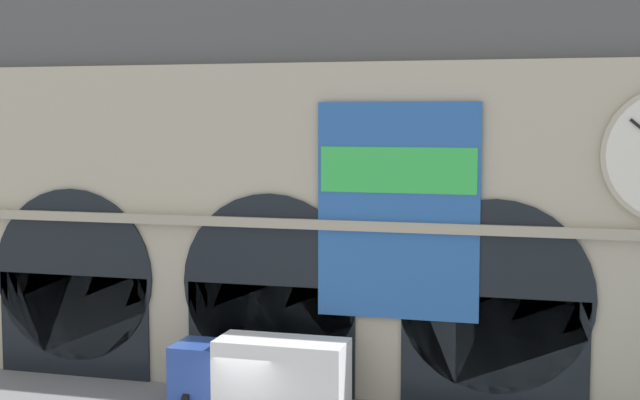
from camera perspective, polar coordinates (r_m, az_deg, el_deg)
The scene contains 2 objects.
station_building at distance 42.65m, azimuth -1.92°, elevation 1.10°, with size 41.60×6.13×19.09m.
box_truck_center at distance 38.74m, azimuth -3.71°, elevation -10.77°, with size 7.50×2.91×3.12m.
Camera 1 is at (12.70, -32.74, 12.45)m, focal length 50.54 mm.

